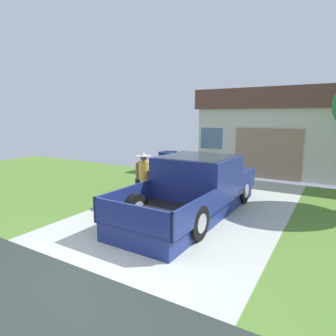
{
  "coord_description": "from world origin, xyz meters",
  "views": [
    {
      "loc": [
        3.55,
        -3.33,
        2.72
      ],
      "look_at": [
        -0.8,
        3.99,
        1.18
      ],
      "focal_mm": 30.67,
      "sensor_mm": 36.0,
      "label": 1
    }
  ],
  "objects_px": {
    "pickup_truck": "(197,187)",
    "person_with_hat": "(144,177)",
    "house_with_garage": "(307,131)",
    "handbag": "(143,207)",
    "wheeled_trash_bin": "(168,163)"
  },
  "relations": [
    {
      "from": "pickup_truck",
      "to": "wheeled_trash_bin",
      "type": "distance_m",
      "value": 5.14
    },
    {
      "from": "person_with_hat",
      "to": "wheeled_trash_bin",
      "type": "bearing_deg",
      "value": 70.37
    },
    {
      "from": "house_with_garage",
      "to": "wheeled_trash_bin",
      "type": "xyz_separation_m",
      "value": [
        -5.31,
        -4.67,
        -1.4
      ]
    },
    {
      "from": "person_with_hat",
      "to": "house_with_garage",
      "type": "relative_size",
      "value": 0.18
    },
    {
      "from": "person_with_hat",
      "to": "house_with_garage",
      "type": "xyz_separation_m",
      "value": [
        3.47,
        9.16,
        1.06
      ]
    },
    {
      "from": "pickup_truck",
      "to": "house_with_garage",
      "type": "bearing_deg",
      "value": 78.09
    },
    {
      "from": "pickup_truck",
      "to": "wheeled_trash_bin",
      "type": "relative_size",
      "value": 4.86
    },
    {
      "from": "pickup_truck",
      "to": "person_with_hat",
      "type": "height_order",
      "value": "person_with_hat"
    },
    {
      "from": "handbag",
      "to": "wheeled_trash_bin",
      "type": "relative_size",
      "value": 0.34
    },
    {
      "from": "house_with_garage",
      "to": "person_with_hat",
      "type": "bearing_deg",
      "value": -110.77
    },
    {
      "from": "person_with_hat",
      "to": "handbag",
      "type": "distance_m",
      "value": 0.88
    },
    {
      "from": "person_with_hat",
      "to": "house_with_garage",
      "type": "height_order",
      "value": "house_with_garage"
    },
    {
      "from": "person_with_hat",
      "to": "handbag",
      "type": "xyz_separation_m",
      "value": [
        0.15,
        -0.25,
        -0.84
      ]
    },
    {
      "from": "pickup_truck",
      "to": "person_with_hat",
      "type": "distance_m",
      "value": 1.61
    },
    {
      "from": "handbag",
      "to": "house_with_garage",
      "type": "bearing_deg",
      "value": 70.51
    }
  ]
}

